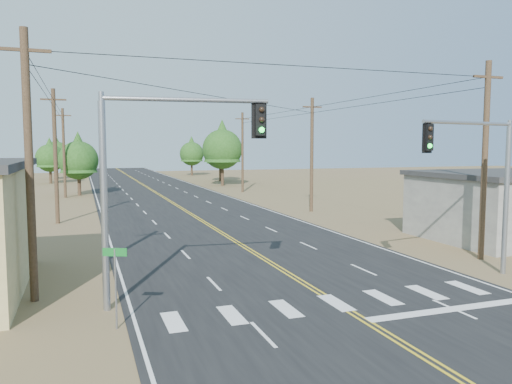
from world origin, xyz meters
name	(u,v)px	position (x,y,z in m)	size (l,w,h in m)	color
road	(201,220)	(0.00, 30.00, 0.01)	(15.00, 200.00, 0.02)	black
utility_pole_left_near	(29,164)	(-10.50, 12.00, 5.12)	(1.80, 0.30, 10.00)	#4C3826
utility_pole_left_mid	(55,155)	(-10.50, 32.00, 5.12)	(1.80, 0.30, 10.00)	#4C3826
utility_pole_left_far	(64,152)	(-10.50, 52.00, 5.12)	(1.80, 0.30, 10.00)	#4C3826
utility_pole_right_near	(485,159)	(10.50, 12.00, 5.12)	(1.80, 0.30, 10.00)	#4C3826
utility_pole_right_mid	(312,154)	(10.50, 32.00, 5.12)	(1.80, 0.30, 10.00)	#4C3826
utility_pole_right_far	(242,152)	(10.50, 52.00, 5.12)	(1.80, 0.30, 10.00)	#4C3826
signal_mast_left	(153,165)	(-6.31, 9.83, 5.13)	(5.98, 0.94, 7.62)	gray
signal_mast_right	(485,172)	(7.69, 9.05, 4.67)	(5.49, 1.32, 6.92)	gray
street_sign	(115,275)	(-7.80, 8.00, 1.74)	(0.72, 0.33, 2.60)	gray
tree_left_near	(78,156)	(-9.00, 54.11, 4.61)	(4.52, 4.52, 7.54)	#3F2D1E
tree_left_mid	(50,155)	(-13.28, 75.90, 4.41)	(4.33, 4.33, 7.21)	#3F2D1E
tree_left_far	(56,152)	(-12.84, 86.90, 4.78)	(4.69, 4.69, 7.82)	#3F2D1E
tree_right_near	(222,145)	(10.88, 62.89, 5.95)	(5.83, 5.83, 9.72)	#3F2D1E
tree_right_mid	(220,151)	(13.10, 72.20, 5.03)	(4.93, 4.93, 8.22)	#3F2D1E
tree_right_far	(192,151)	(12.05, 89.92, 4.80)	(4.70, 4.70, 7.84)	#3F2D1E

